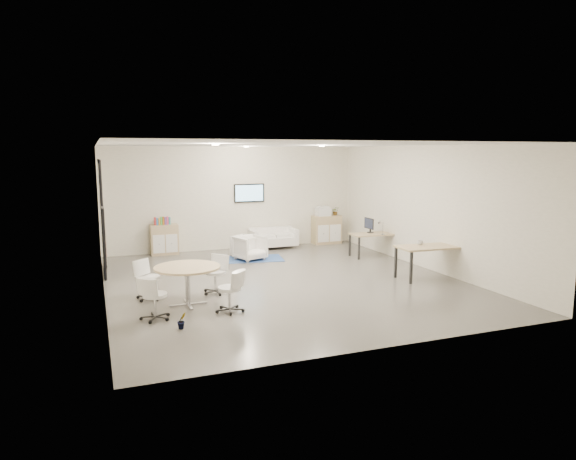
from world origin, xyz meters
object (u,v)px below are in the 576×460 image
(sideboard_right, at_px, (327,230))
(desk_front, at_px, (429,249))
(armchair_right, at_px, (250,247))
(desk_rear, at_px, (373,236))
(armchair_left, at_px, (246,245))
(sideboard_left, at_px, (164,240))
(loveseat, at_px, (273,239))
(round_table, at_px, (187,270))

(sideboard_right, xyz_separation_m, desk_front, (0.27, -5.22, 0.24))
(armchair_right, xyz_separation_m, desk_rear, (3.52, -0.77, 0.23))
(sideboard_right, relative_size, desk_rear, 0.71)
(armchair_left, bearing_deg, sideboard_left, -157.72)
(armchair_right, bearing_deg, loveseat, 32.36)
(armchair_left, bearing_deg, armchair_right, -41.02)
(loveseat, xyz_separation_m, desk_front, (2.22, -5.10, 0.41))
(armchair_left, bearing_deg, desk_front, 1.09)
(round_table, bearing_deg, armchair_right, 57.17)
(loveseat, xyz_separation_m, armchair_right, (-1.21, -1.53, 0.08))
(armchair_right, height_order, desk_front, desk_front)
(sideboard_right, bearing_deg, armchair_left, -159.53)
(desk_front, bearing_deg, round_table, -175.00)
(armchair_left, xyz_separation_m, desk_rear, (3.50, -1.24, 0.26))
(sideboard_right, bearing_deg, sideboard_left, 179.79)
(armchair_right, bearing_deg, sideboard_right, 8.31)
(armchair_left, height_order, desk_rear, armchair_left)
(sideboard_right, bearing_deg, desk_front, -87.04)
(sideboard_left, bearing_deg, desk_front, -43.14)
(armchair_left, distance_m, desk_rear, 3.72)
(sideboard_right, distance_m, armchair_left, 3.35)
(loveseat, relative_size, round_table, 1.14)
(desk_front, xyz_separation_m, round_table, (-5.83, -0.16, 0.00))
(sideboard_right, distance_m, desk_front, 5.23)
(sideboard_right, xyz_separation_m, round_table, (-5.56, -5.38, 0.24))
(loveseat, distance_m, round_table, 6.39)
(sideboard_right, bearing_deg, armchair_right, -152.47)
(armchair_right, bearing_deg, round_table, -142.06)
(sideboard_right, xyz_separation_m, loveseat, (-1.95, -0.12, -0.17))
(desk_front, distance_m, round_table, 5.84)
(loveseat, height_order, armchair_right, armchair_right)
(sideboard_right, xyz_separation_m, armchair_left, (-3.14, -1.17, -0.12))
(armchair_left, height_order, armchair_right, armchair_right)
(sideboard_right, xyz_separation_m, desk_rear, (0.36, -2.41, 0.14))
(armchair_left, distance_m, armchair_right, 0.47)
(sideboard_left, xyz_separation_m, desk_rear, (5.68, -2.43, 0.16))
(loveseat, relative_size, armchair_right, 1.95)
(loveseat, relative_size, armchair_left, 2.12)
(armchair_right, relative_size, desk_rear, 0.58)
(sideboard_left, bearing_deg, sideboard_right, -0.21)
(sideboard_left, xyz_separation_m, armchair_right, (2.16, -1.66, -0.07))
(sideboard_right, bearing_deg, round_table, -135.98)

